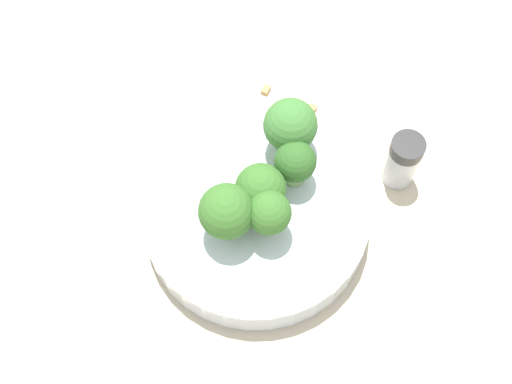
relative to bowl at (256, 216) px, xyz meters
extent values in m
plane|color=beige|center=(0.00, 0.00, -0.02)|extent=(3.00, 3.00, 0.00)
cylinder|color=silver|center=(0.00, 0.00, 0.00)|extent=(0.20, 0.20, 0.04)
cylinder|color=#8EB770|center=(0.02, -0.01, 0.03)|extent=(0.02, 0.02, 0.03)
sphere|color=#386B28|center=(0.02, -0.01, 0.05)|extent=(0.04, 0.04, 0.04)
cylinder|color=#84AD66|center=(0.00, -0.03, 0.03)|extent=(0.02, 0.02, 0.03)
sphere|color=#386B28|center=(0.00, -0.03, 0.05)|extent=(0.05, 0.05, 0.05)
cylinder|color=#8EB770|center=(-0.03, 0.06, 0.03)|extent=(0.02, 0.02, 0.03)
sphere|color=#3D7533|center=(-0.03, 0.06, 0.05)|extent=(0.05, 0.05, 0.05)
cylinder|color=#8EB770|center=(0.00, 0.04, 0.03)|extent=(0.03, 0.03, 0.02)
sphere|color=#2D5B23|center=(0.00, 0.04, 0.05)|extent=(0.04, 0.04, 0.04)
cylinder|color=#7A9E5B|center=(0.00, 0.01, 0.03)|extent=(0.02, 0.02, 0.02)
sphere|color=#386B28|center=(0.00, 0.01, 0.05)|extent=(0.04, 0.04, 0.04)
cylinder|color=#B2B7BC|center=(0.05, 0.13, 0.01)|extent=(0.03, 0.03, 0.05)
cylinder|color=#2D2D2D|center=(0.05, 0.13, 0.04)|extent=(0.03, 0.03, 0.01)
cube|color=#AD7F4C|center=(-0.10, 0.10, -0.01)|extent=(0.01, 0.01, 0.01)
cube|color=#AD7F4C|center=(-0.06, 0.12, -0.01)|extent=(0.01, 0.01, 0.01)
camera|label=1|loc=(0.20, -0.17, 0.58)|focal=50.00mm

